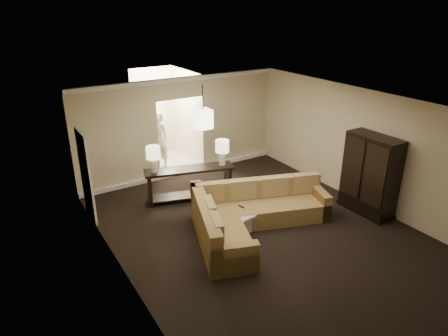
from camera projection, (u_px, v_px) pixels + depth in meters
ground at (266, 236)px, 8.60m from camera, size 8.00×8.00×0.00m
wall_back at (181, 127)px, 11.19m from camera, size 6.00×0.04×2.80m
wall_left at (124, 215)px, 6.60m from camera, size 0.04×8.00×2.80m
wall_right at (368, 149)px, 9.51m from camera, size 0.04×8.00×2.80m
ceiling at (272, 108)px, 7.51m from camera, size 6.00×8.00×0.02m
crown_molding at (180, 80)px, 10.63m from camera, size 6.00×0.10×0.12m
baseboard at (184, 172)px, 11.67m from camera, size 6.00×0.10×0.12m
side_door at (86, 176)px, 8.94m from camera, size 0.05×0.90×2.10m
foyer at (162, 119)px, 12.28m from camera, size 1.44×2.02×2.80m
sectional_sofa at (249, 215)px, 8.70m from camera, size 3.66×2.62×0.92m
coffee_table at (241, 214)px, 9.05m from camera, size 1.21×1.21×0.44m
console_table at (190, 181)px, 10.00m from camera, size 2.25×1.10×0.85m
armoire at (370, 176)px, 9.25m from camera, size 0.56×1.32×1.90m
drink_table at (294, 189)px, 9.73m from camera, size 0.48×0.48×0.60m
table_lamp_left at (153, 155)px, 9.49m from camera, size 0.34×0.34×0.65m
table_lamp_right at (222, 149)px, 9.90m from camera, size 0.34×0.34×0.65m
pendant_light at (203, 119)px, 9.96m from camera, size 0.38×0.38×1.09m
person at (158, 138)px, 11.63m from camera, size 0.75×0.54×1.96m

